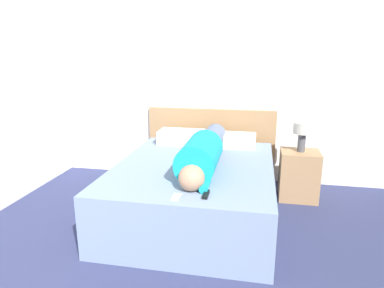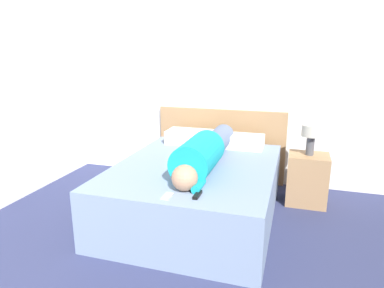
{
  "view_description": "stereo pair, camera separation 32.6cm",
  "coord_description": "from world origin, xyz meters",
  "px_view_note": "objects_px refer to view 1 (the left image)",
  "views": [
    {
      "loc": [
        0.78,
        -0.73,
        1.66
      ],
      "look_at": [
        0.18,
        2.37,
        0.82
      ],
      "focal_mm": 32.0,
      "sensor_mm": 36.0,
      "label": 1
    },
    {
      "loc": [
        1.1,
        -0.65,
        1.66
      ],
      "look_at": [
        0.18,
        2.37,
        0.82
      ],
      "focal_mm": 32.0,
      "sensor_mm": 36.0,
      "label": 2
    }
  ],
  "objects_px": {
    "nightstand": "(299,175)",
    "pillow_near_headboard": "(181,137)",
    "tv_remote": "(206,194)",
    "pillow_second": "(234,140)",
    "person_lying": "(204,152)",
    "cell_phone": "(176,197)",
    "table_lamp": "(302,131)",
    "bed": "(195,190)"
  },
  "relations": [
    {
      "from": "nightstand",
      "to": "pillow_second",
      "type": "xyz_separation_m",
      "value": [
        -0.77,
        0.1,
        0.36
      ]
    },
    {
      "from": "tv_remote",
      "to": "person_lying",
      "type": "bearing_deg",
      "value": 100.59
    },
    {
      "from": "table_lamp",
      "to": "person_lying",
      "type": "height_order",
      "value": "person_lying"
    },
    {
      "from": "table_lamp",
      "to": "pillow_near_headboard",
      "type": "xyz_separation_m",
      "value": [
        -1.42,
        0.1,
        -0.16
      ]
    },
    {
      "from": "nightstand",
      "to": "pillow_second",
      "type": "relative_size",
      "value": 1.1
    },
    {
      "from": "pillow_second",
      "to": "cell_phone",
      "type": "relative_size",
      "value": 4.0
    },
    {
      "from": "pillow_near_headboard",
      "to": "cell_phone",
      "type": "xyz_separation_m",
      "value": [
        0.33,
        -1.62,
        -0.08
      ]
    },
    {
      "from": "bed",
      "to": "tv_remote",
      "type": "height_order",
      "value": "tv_remote"
    },
    {
      "from": "cell_phone",
      "to": "tv_remote",
      "type": "bearing_deg",
      "value": 19.95
    },
    {
      "from": "bed",
      "to": "cell_phone",
      "type": "height_order",
      "value": "cell_phone"
    },
    {
      "from": "bed",
      "to": "pillow_second",
      "type": "relative_size",
      "value": 3.82
    },
    {
      "from": "nightstand",
      "to": "person_lying",
      "type": "bearing_deg",
      "value": -144.09
    },
    {
      "from": "bed",
      "to": "pillow_near_headboard",
      "type": "relative_size",
      "value": 3.63
    },
    {
      "from": "pillow_near_headboard",
      "to": "tv_remote",
      "type": "relative_size",
      "value": 3.65
    },
    {
      "from": "nightstand",
      "to": "person_lying",
      "type": "relative_size",
      "value": 0.35
    },
    {
      "from": "table_lamp",
      "to": "person_lying",
      "type": "relative_size",
      "value": 0.2
    },
    {
      "from": "nightstand",
      "to": "pillow_near_headboard",
      "type": "bearing_deg",
      "value": 175.98
    },
    {
      "from": "nightstand",
      "to": "pillow_second",
      "type": "distance_m",
      "value": 0.86
    },
    {
      "from": "bed",
      "to": "pillow_second",
      "type": "height_order",
      "value": "pillow_second"
    },
    {
      "from": "tv_remote",
      "to": "table_lamp",
      "type": "bearing_deg",
      "value": 58.79
    },
    {
      "from": "pillow_near_headboard",
      "to": "pillow_second",
      "type": "distance_m",
      "value": 0.65
    },
    {
      "from": "cell_phone",
      "to": "nightstand",
      "type": "bearing_deg",
      "value": 54.26
    },
    {
      "from": "tv_remote",
      "to": "cell_phone",
      "type": "relative_size",
      "value": 1.15
    },
    {
      "from": "person_lying",
      "to": "cell_phone",
      "type": "distance_m",
      "value": 0.81
    },
    {
      "from": "nightstand",
      "to": "pillow_second",
      "type": "bearing_deg",
      "value": 172.64
    },
    {
      "from": "bed",
      "to": "pillow_near_headboard",
      "type": "bearing_deg",
      "value": 112.24
    },
    {
      "from": "pillow_second",
      "to": "table_lamp",
      "type": "bearing_deg",
      "value": -7.36
    },
    {
      "from": "bed",
      "to": "table_lamp",
      "type": "height_order",
      "value": "table_lamp"
    },
    {
      "from": "nightstand",
      "to": "cell_phone",
      "type": "bearing_deg",
      "value": -125.74
    },
    {
      "from": "nightstand",
      "to": "cell_phone",
      "type": "distance_m",
      "value": 1.89
    },
    {
      "from": "person_lying",
      "to": "cell_phone",
      "type": "relative_size",
      "value": 12.67
    },
    {
      "from": "person_lying",
      "to": "cell_phone",
      "type": "bearing_deg",
      "value": -96.39
    },
    {
      "from": "pillow_near_headboard",
      "to": "tv_remote",
      "type": "distance_m",
      "value": 1.63
    },
    {
      "from": "nightstand",
      "to": "pillow_near_headboard",
      "type": "xyz_separation_m",
      "value": [
        -1.42,
        0.1,
        0.37
      ]
    },
    {
      "from": "bed",
      "to": "pillow_near_headboard",
      "type": "distance_m",
      "value": 0.91
    },
    {
      "from": "nightstand",
      "to": "pillow_near_headboard",
      "type": "distance_m",
      "value": 1.47
    },
    {
      "from": "bed",
      "to": "person_lying",
      "type": "relative_size",
      "value": 1.21
    },
    {
      "from": "table_lamp",
      "to": "tv_remote",
      "type": "xyz_separation_m",
      "value": [
        -0.87,
        -1.44,
        -0.23
      ]
    },
    {
      "from": "table_lamp",
      "to": "pillow_second",
      "type": "xyz_separation_m",
      "value": [
        -0.77,
        0.1,
        -0.17
      ]
    },
    {
      "from": "bed",
      "to": "tv_remote",
      "type": "bearing_deg",
      "value": -72.99
    },
    {
      "from": "table_lamp",
      "to": "tv_remote",
      "type": "distance_m",
      "value": 1.69
    },
    {
      "from": "pillow_near_headboard",
      "to": "bed",
      "type": "bearing_deg",
      "value": -67.76
    }
  ]
}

